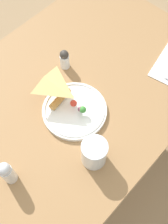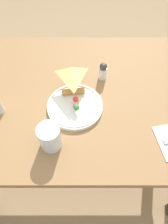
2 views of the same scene
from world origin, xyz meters
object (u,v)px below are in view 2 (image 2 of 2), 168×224
object	(u,v)px
pepper_shaker	(103,71)
milk_glass	(50,138)
dining_table	(81,109)
plate_pizza	(75,105)

from	to	relation	value
pepper_shaker	milk_glass	bearing A→B (deg)	-121.62
dining_table	milk_glass	bearing A→B (deg)	-114.22
milk_glass	pepper_shaker	bearing A→B (deg)	58.38
dining_table	milk_glass	distance (m)	0.29
dining_table	pepper_shaker	world-z (taller)	pepper_shaker
plate_pizza	pepper_shaker	xyz separation A→B (m)	(0.12, 0.16, 0.03)
plate_pizza	pepper_shaker	world-z (taller)	pepper_shaker
dining_table	pepper_shaker	distance (m)	0.20
plate_pizza	pepper_shaker	distance (m)	0.20
dining_table	plate_pizza	size ratio (longest dim) A/B	5.34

